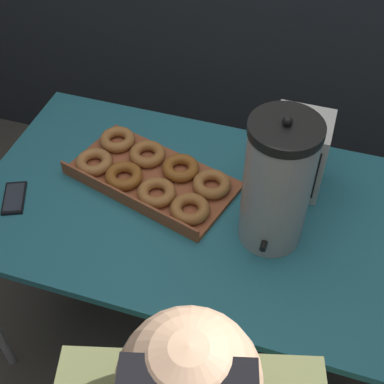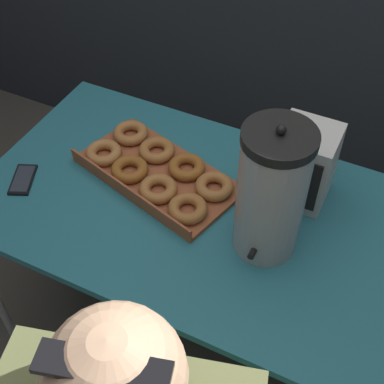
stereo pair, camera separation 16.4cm
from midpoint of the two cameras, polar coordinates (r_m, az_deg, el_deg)
name	(u,v)px [view 2 (the right image)]	position (r m, az deg, el deg)	size (l,w,h in m)	color
ground_plane	(207,333)	(2.31, 3.67, -14.95)	(12.00, 12.00, 0.00)	#4C473F
folding_table	(211,221)	(1.70, 4.81, -3.30)	(1.51, 0.82, 0.77)	#236675
donut_box	(157,171)	(1.75, -1.08, 2.11)	(0.59, 0.42, 0.05)	brown
coffee_urn	(271,193)	(1.46, 11.65, -0.29)	(0.19, 0.22, 0.45)	#939399
cell_phone	(23,180)	(1.81, -15.17, 1.16)	(0.12, 0.15, 0.01)	black
space_heater	(304,164)	(1.68, 14.63, 2.72)	(0.17, 0.17, 0.26)	silver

